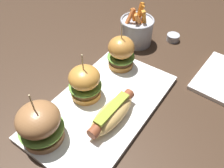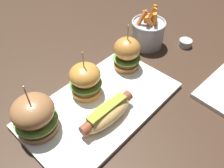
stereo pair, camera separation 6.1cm
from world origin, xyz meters
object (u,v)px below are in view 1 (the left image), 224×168
object	(u,v)px
sauce_ramekin	(173,37)
slider_center	(84,83)
hot_dog	(112,113)
fries_bucket	(137,30)
platter_main	(103,106)
slider_left	(40,124)
slider_right	(121,52)

from	to	relation	value
sauce_ramekin	slider_center	bearing A→B (deg)	168.89
hot_dog	fries_bucket	world-z (taller)	fries_bucket
platter_main	fries_bucket	bearing A→B (deg)	15.02
platter_main	sauce_ramekin	size ratio (longest dim) A/B	9.34
hot_dog	slider_left	world-z (taller)	slider_left
hot_dog	sauce_ramekin	xyz separation A→B (m)	(0.42, 0.03, -0.03)
slider_left	hot_dog	bearing A→B (deg)	-37.81
platter_main	slider_center	xyz separation A→B (m)	(-0.00, 0.06, 0.05)
slider_right	sauce_ramekin	xyz separation A→B (m)	(0.24, -0.07, -0.05)
slider_right	hot_dog	bearing A→B (deg)	-152.65
platter_main	hot_dog	world-z (taller)	hot_dog
platter_main	slider_right	size ratio (longest dim) A/B	2.88
slider_center	slider_right	distance (m)	0.16
slider_center	slider_right	xyz separation A→B (m)	(0.16, -0.01, 0.00)
platter_main	hot_dog	xyz separation A→B (m)	(-0.03, -0.05, 0.03)
hot_dog	slider_right	xyz separation A→B (m)	(0.18, 0.10, 0.03)
slider_left	fries_bucket	size ratio (longest dim) A/B	1.03
slider_left	fries_bucket	world-z (taller)	slider_left
slider_left	slider_right	bearing A→B (deg)	-1.14
fries_bucket	slider_center	bearing A→B (deg)	-175.19
sauce_ramekin	slider_right	bearing A→B (deg)	163.72
hot_dog	fries_bucket	size ratio (longest dim) A/B	1.14
platter_main	slider_center	size ratio (longest dim) A/B	3.02
platter_main	slider_right	xyz separation A→B (m)	(0.16, 0.05, 0.06)
slider_center	slider_right	size ratio (longest dim) A/B	0.95
hot_dog	slider_center	distance (m)	0.11
platter_main	slider_left	xyz separation A→B (m)	(-0.16, 0.05, 0.06)
platter_main	slider_left	size ratio (longest dim) A/B	2.90
hot_dog	slider_center	size ratio (longest dim) A/B	1.15
platter_main	hot_dog	bearing A→B (deg)	-119.56
slider_left	slider_right	xyz separation A→B (m)	(0.32, -0.01, 0.00)
slider_left	slider_right	distance (m)	0.32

